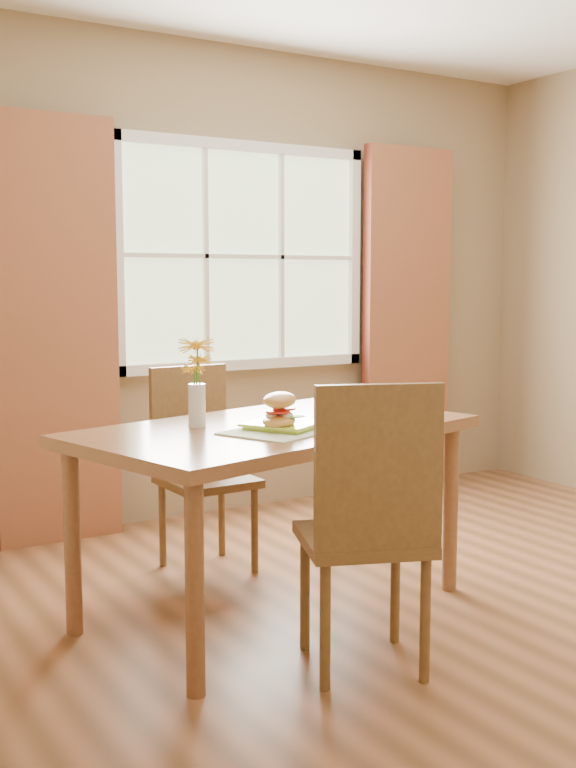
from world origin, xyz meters
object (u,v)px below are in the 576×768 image
(croissant_sandwich, at_px, (280,410))
(water_glass, at_px, (339,406))
(dining_table, at_px, (274,444))
(flower_vase, at_px, (197,374))
(chair_near, at_px, (370,517))
(chair_far, at_px, (199,458))

(croissant_sandwich, distance_m, water_glass, 0.37)
(dining_table, distance_m, flower_vase, 0.43)
(croissant_sandwich, relative_size, flower_vase, 0.61)
(chair_near, bearing_deg, dining_table, 108.53)
(dining_table, bearing_deg, croissant_sandwich, -126.96)
(croissant_sandwich, relative_size, water_glass, 1.71)
(chair_far, bearing_deg, water_glass, -71.06)
(chair_far, relative_size, croissant_sandwich, 4.36)
(dining_table, distance_m, croissant_sandwich, 0.25)
(chair_near, relative_size, chair_far, 1.08)
(chair_far, height_order, flower_vase, flower_vase)
(chair_near, bearing_deg, flower_vase, 128.76)
(dining_table, relative_size, croissant_sandwich, 8.08)
(dining_table, bearing_deg, chair_near, -106.44)
(chair_near, bearing_deg, chair_far, 109.93)
(chair_near, distance_m, water_glass, 0.77)
(dining_table, xyz_separation_m, chair_far, (-0.00, 0.70, -0.18))
(flower_vase, bearing_deg, croissant_sandwich, -51.52)
(croissant_sandwich, height_order, water_glass, croissant_sandwich)
(croissant_sandwich, bearing_deg, water_glass, -28.44)
(chair_far, relative_size, flower_vase, 2.68)
(chair_near, height_order, water_glass, chair_near)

